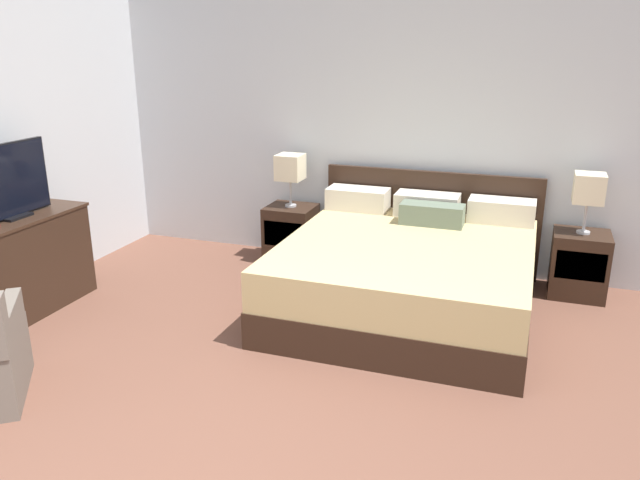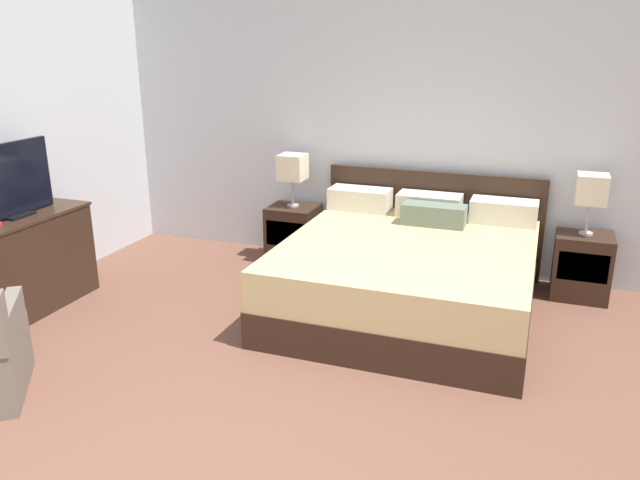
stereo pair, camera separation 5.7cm
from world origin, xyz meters
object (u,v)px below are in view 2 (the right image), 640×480
dresser (25,262)px  bed (409,272)px  nightstand_left (293,234)px  table_lamp_left (293,168)px  table_lamp_right (592,190)px  nightstand_right (581,266)px  tv (11,181)px

dresser → bed: bearing=19.9°
bed → nightstand_left: size_ratio=3.75×
bed → dresser: bed is taller
table_lamp_left → table_lamp_right: bearing=0.0°
nightstand_right → dresser: (-4.22, -1.81, 0.13)m
table_lamp_right → bed: bearing=-150.1°
bed → dresser: bearing=-160.1°
nightstand_right → table_lamp_right: 0.66m
nightstand_left → nightstand_right: same height
dresser → tv: 0.66m
nightstand_right → nightstand_left: bearing=180.0°
nightstand_right → dresser: dresser is taller
bed → nightstand_right: (1.32, 0.76, -0.04)m
table_lamp_left → tv: (-1.58, -1.82, 0.13)m
table_lamp_left → dresser: bearing=-131.1°
table_lamp_left → dresser: table_lamp_left is taller
table_lamp_left → nightstand_left: bearing=-90.0°
dresser → tv: tv is taller
nightstand_right → tv: bearing=-156.6°
table_lamp_left → tv: 2.41m
bed → table_lamp_left: bearing=150.1°
nightstand_left → nightstand_right: (2.63, 0.00, 0.00)m
nightstand_left → dresser: dresser is taller
dresser → tv: (0.00, -0.01, 0.66)m
bed → nightstand_left: bearing=150.1°
nightstand_right → table_lamp_left: bearing=180.0°
table_lamp_right → dresser: (-4.22, -1.81, -0.53)m
table_lamp_right → dresser: table_lamp_right is taller
bed → dresser: (-2.90, -1.05, 0.09)m
table_lamp_right → dresser: size_ratio=0.45×
nightstand_left → table_lamp_right: bearing=0.0°
table_lamp_left → dresser: 2.46m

